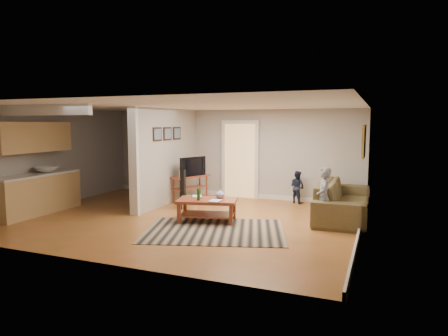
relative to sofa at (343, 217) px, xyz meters
The scene contains 11 objects.
ground 3.62m from the sofa, 155.76° to the right, with size 7.50×7.50×0.00m, color brown.
room_shell 4.72m from the sofa, 166.37° to the right, with size 7.54×6.02×2.52m.
area_rug 3.12m from the sofa, 135.98° to the right, with size 2.73×1.99×0.01m, color black.
sofa is the anchor object (origin of this frame).
coffee_table 3.10m from the sofa, 150.85° to the right, with size 1.39×1.02×0.74m.
tv_console 4.11m from the sofa, behind, with size 0.79×1.19×0.96m.
speaker_left 3.84m from the sofa, behind, with size 0.10×0.10×0.99m, color black.
speaker_right 4.09m from the sofa, behind, with size 0.11×0.11×1.15m, color black.
toy_basket 3.64m from the sofa, behind, with size 0.42×0.42×0.37m.
child 1.10m from the sofa, 105.86° to the right, with size 0.45×0.29×1.23m, color gray.
toddler 1.78m from the sofa, 136.95° to the left, with size 0.42×0.33×0.86m, color #1B2138.
Camera 1 is at (4.08, -7.75, 2.12)m, focal length 32.00 mm.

